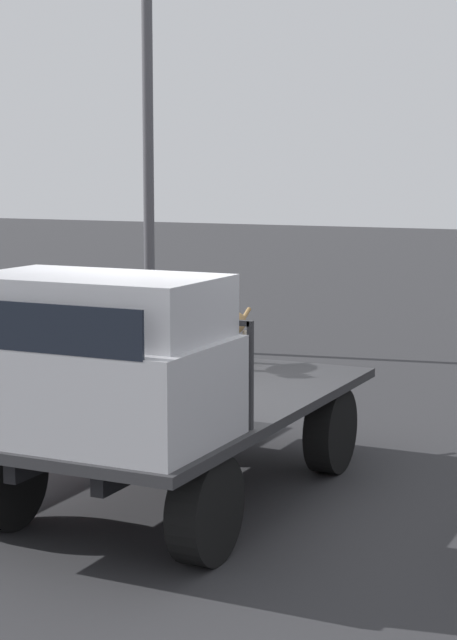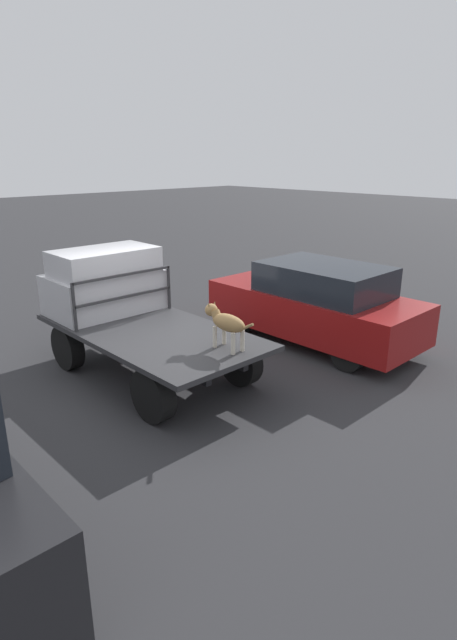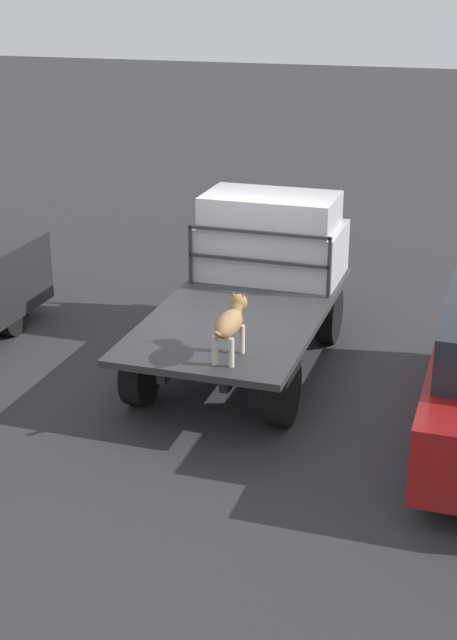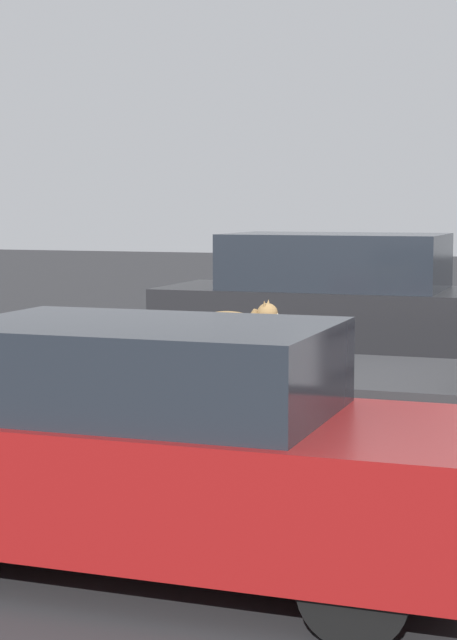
% 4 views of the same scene
% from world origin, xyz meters
% --- Properties ---
extents(ground_plane, '(80.00, 80.00, 0.00)m').
position_xyz_m(ground_plane, '(0.00, 0.00, 0.00)').
color(ground_plane, '#2D2D30').
extents(flatbed_truck, '(4.01, 2.01, 0.83)m').
position_xyz_m(flatbed_truck, '(0.00, 0.00, 0.61)').
color(flatbed_truck, black).
rests_on(flatbed_truck, ground).
extents(truck_cab, '(1.20, 1.89, 1.13)m').
position_xyz_m(truck_cab, '(1.33, 0.00, 1.37)').
color(truck_cab, '#B7B7BC').
rests_on(truck_cab, flatbed_truck).
extents(truck_headboard, '(0.04, 1.89, 0.79)m').
position_xyz_m(truck_headboard, '(0.68, 0.00, 1.36)').
color(truck_headboard, '#2D2D30').
rests_on(truck_headboard, flatbed_truck).
extents(dog, '(0.98, 0.25, 0.64)m').
position_xyz_m(dog, '(-1.46, -0.31, 1.23)').
color(dog, beige).
rests_on(dog, flatbed_truck).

